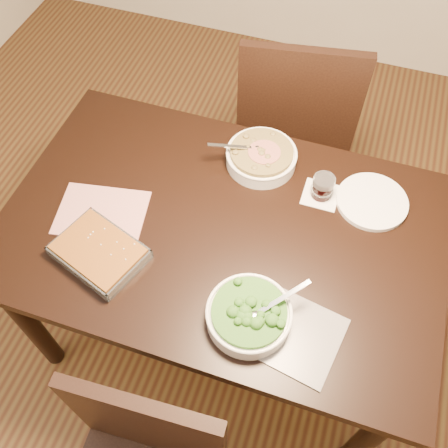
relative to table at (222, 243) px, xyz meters
name	(u,v)px	position (x,y,z in m)	size (l,w,h in m)	color
ground	(222,322)	(0.00, 0.00, -0.65)	(4.00, 4.00, 0.00)	#412112
table	(222,243)	(0.00, 0.00, 0.00)	(1.40, 0.90, 0.75)	black
magazine_a	(102,213)	(-0.38, -0.07, 0.10)	(0.28, 0.21, 0.01)	#BC353F
magazine_b	(283,329)	(0.27, -0.27, 0.10)	(0.32, 0.23, 0.01)	#282830
coaster	(321,195)	(0.27, 0.23, 0.10)	(0.12, 0.12, 0.00)	white
stew_bowl	(261,156)	(0.04, 0.30, 0.13)	(0.26, 0.24, 0.09)	white
broccoli_bowl	(249,315)	(0.17, -0.27, 0.13)	(0.24, 0.24, 0.09)	white
baking_dish	(99,252)	(-0.32, -0.22, 0.12)	(0.31, 0.27, 0.05)	silver
wine_tumbler	(323,187)	(0.27, 0.23, 0.14)	(0.07, 0.07, 0.08)	black
dinner_plate	(372,201)	(0.43, 0.25, 0.10)	(0.23, 0.23, 0.02)	white
chair_far	(295,118)	(0.08, 0.75, -0.10)	(0.54, 0.54, 1.00)	black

